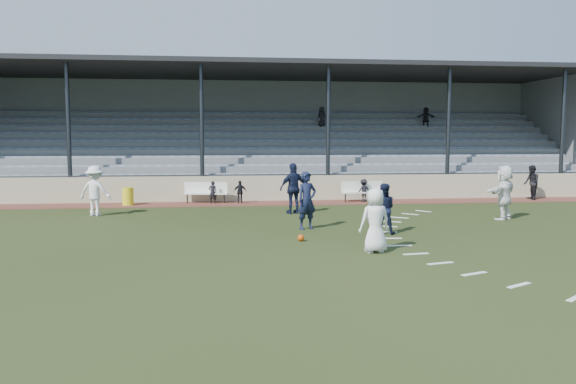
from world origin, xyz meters
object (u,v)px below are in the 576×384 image
Objects in this scene: trash_bin at (128,196)px; player_navy_lead at (307,200)px; bench_right at (362,189)px; football at (301,238)px; official at (532,182)px; player_white_lead at (375,220)px; bench_left at (206,191)px.

trash_bin is 0.41× the size of player_navy_lead.
football is at bearing -117.73° from bench_right.
official reaches higher than bench_right.
official is at bearing -5.13° from bench_right.
bench_right is 8.41m from player_navy_lead.
player_white_lead is at bearing -96.60° from player_navy_lead.
bench_right is 11.73m from player_white_lead.
official is at bearing 0.19° from trash_bin.
football is at bearing -57.46° from player_white_lead.
bench_left is at bearing -81.95° from official.
player_navy_lead is 1.14× the size of official.
bench_right is (7.29, -0.28, 0.00)m from bench_left.
trash_bin is 3.92× the size of football.
bench_left is 3.46m from trash_bin.
official is (19.02, 0.06, 0.44)m from trash_bin.
bench_left is 1.22× the size of official.
player_navy_lead is at bearing -83.86° from player_white_lead.
player_navy_lead reaches higher than bench_right.
player_navy_lead reaches higher than player_white_lead.
trash_bin is at bearing 109.85° from player_navy_lead.
player_navy_lead reaches higher than trash_bin.
football is 0.12× the size of official.
bench_left is 1.07× the size of player_navy_lead.
player_navy_lead is (3.53, -7.80, 0.37)m from bench_left.
player_white_lead is at bearing -34.21° from official.
bench_right is 8.33m from official.
bench_left reaches higher than football.
football is (3.03, -9.94, -0.48)m from bench_left.
player_navy_lead is at bearing -57.91° from bench_left.
official reaches higher than trash_bin.
official reaches higher than football.
football is 2.35m from player_navy_lead.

